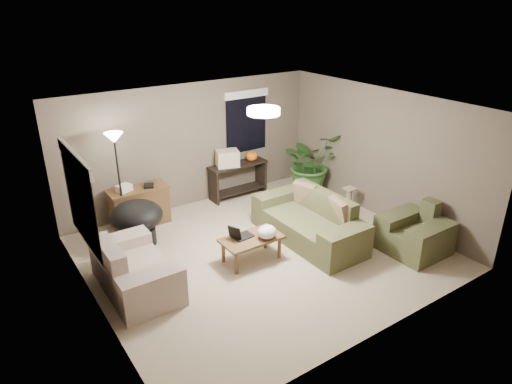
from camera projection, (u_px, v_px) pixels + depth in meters
room_shell at (263, 185)px, 7.29m from camera, size 5.50×5.50×5.50m
main_sofa at (310, 224)px, 8.10m from camera, size 0.95×2.20×0.85m
throw_pillows at (322, 203)px, 8.09m from camera, size 0.36×1.39×0.47m
loveseat at (134, 272)px, 6.69m from camera, size 0.90×1.60×0.85m
armchair at (414, 235)px, 7.73m from camera, size 0.95×1.00×0.85m
coffee_table at (252, 241)px, 7.42m from camera, size 1.00×0.55×0.42m
laptop at (239, 235)px, 7.36m from camera, size 0.41×0.26×0.24m
plastic_bag at (267, 232)px, 7.34m from camera, size 0.38×0.36×0.22m
desk at (140, 206)px, 8.59m from camera, size 1.10×0.50×0.75m
desk_papers at (129, 188)px, 8.34m from camera, size 0.73×0.33×0.12m
console_table at (238, 177)px, 9.79m from camera, size 1.30×0.40×0.75m
pumpkin at (251, 156)px, 9.81m from camera, size 0.32×0.32×0.21m
cardboard_box at (227, 158)px, 9.47m from camera, size 0.54×0.47×0.34m
papasan_chair at (137, 220)px, 7.88m from camera, size 1.02×1.02×0.80m
floor_lamp at (116, 150)px, 7.79m from camera, size 0.32×0.32×1.91m
ceiling_fixture at (264, 111)px, 6.82m from camera, size 0.50×0.50×0.10m
houseplant at (310, 169)px, 9.98m from camera, size 1.23×1.37×1.07m
cat_scratching_post at (349, 201)px, 9.20m from camera, size 0.32×0.32×0.50m
window_left at (78, 184)px, 5.90m from camera, size 0.05×1.56×1.33m
window_back at (246, 111)px, 9.63m from camera, size 1.06×0.05×1.33m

